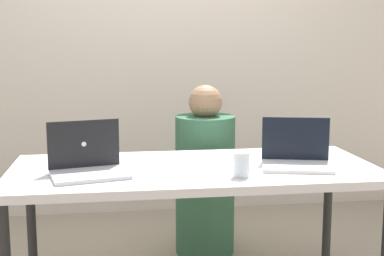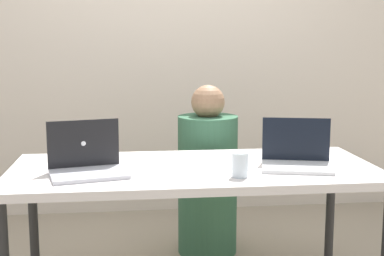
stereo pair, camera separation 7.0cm
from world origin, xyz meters
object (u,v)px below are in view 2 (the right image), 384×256
(person_at_center, at_px, (208,179))
(water_glass_right, at_px, (240,166))
(laptop_front_right, at_px, (296,157))
(laptop_front_left, at_px, (87,163))

(person_at_center, distance_m, water_glass_right, 0.94)
(person_at_center, relative_size, water_glass_right, 9.41)
(laptop_front_right, xyz_separation_m, laptop_front_left, (-1.01, -0.02, 0.00))
(person_at_center, xyz_separation_m, water_glass_right, (0.02, -0.89, 0.29))
(water_glass_right, bearing_deg, laptop_front_right, 26.60)
(person_at_center, height_order, laptop_front_left, person_at_center)
(water_glass_right, bearing_deg, person_at_center, 91.10)
(laptop_front_right, xyz_separation_m, water_glass_right, (-0.31, -0.16, -0.00))
(person_at_center, distance_m, laptop_front_right, 0.86)
(laptop_front_left, distance_m, water_glass_right, 0.71)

